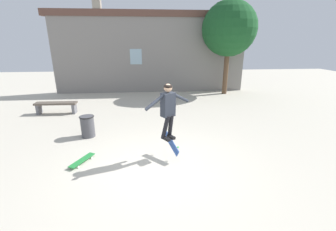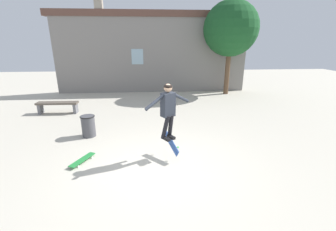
{
  "view_description": "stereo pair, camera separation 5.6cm",
  "coord_description": "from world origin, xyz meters",
  "px_view_note": "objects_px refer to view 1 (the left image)",
  "views": [
    {
      "loc": [
        -0.25,
        -5.1,
        3.05
      ],
      "look_at": [
        0.25,
        0.39,
        1.23
      ],
      "focal_mm": 24.0,
      "sensor_mm": 36.0,
      "label": 1
    },
    {
      "loc": [
        -0.19,
        -5.11,
        3.05
      ],
      "look_at": [
        0.25,
        0.39,
        1.23
      ],
      "focal_mm": 24.0,
      "sensor_mm": 36.0,
      "label": 2
    }
  ],
  "objects_px": {
    "trash_bin": "(88,126)",
    "skateboard_flipping": "(171,143)",
    "skateboard_resting": "(82,160)",
    "park_bench": "(56,105)",
    "skater": "(168,107)",
    "tree_right": "(229,29)"
  },
  "relations": [
    {
      "from": "trash_bin",
      "to": "skateboard_flipping",
      "type": "distance_m",
      "value": 3.11
    },
    {
      "from": "skateboard_resting",
      "to": "park_bench",
      "type": "bearing_deg",
      "value": 53.22
    },
    {
      "from": "skater",
      "to": "skateboard_flipping",
      "type": "height_order",
      "value": "skater"
    },
    {
      "from": "park_bench",
      "to": "skateboard_resting",
      "type": "xyz_separation_m",
      "value": [
        2.26,
        -4.48,
        -0.3
      ]
    },
    {
      "from": "skateboard_flipping",
      "to": "trash_bin",
      "type": "bearing_deg",
      "value": -142.77
    },
    {
      "from": "skater",
      "to": "trash_bin",
      "type": "bearing_deg",
      "value": -156.48
    },
    {
      "from": "skater",
      "to": "skateboard_resting",
      "type": "bearing_deg",
      "value": -121.37
    },
    {
      "from": "trash_bin",
      "to": "skateboard_resting",
      "type": "height_order",
      "value": "trash_bin"
    },
    {
      "from": "skater",
      "to": "skateboard_resting",
      "type": "height_order",
      "value": "skater"
    },
    {
      "from": "skater",
      "to": "skateboard_flipping",
      "type": "distance_m",
      "value": 1.05
    },
    {
      "from": "tree_right",
      "to": "skateboard_resting",
      "type": "height_order",
      "value": "tree_right"
    },
    {
      "from": "tree_right",
      "to": "skateboard_resting",
      "type": "relative_size",
      "value": 6.43
    },
    {
      "from": "trash_bin",
      "to": "skateboard_flipping",
      "type": "height_order",
      "value": "trash_bin"
    },
    {
      "from": "tree_right",
      "to": "skateboard_resting",
      "type": "distance_m",
      "value": 10.74
    },
    {
      "from": "skater",
      "to": "skateboard_flipping",
      "type": "relative_size",
      "value": 1.93
    },
    {
      "from": "skateboard_flipping",
      "to": "park_bench",
      "type": "bearing_deg",
      "value": -153.98
    },
    {
      "from": "park_bench",
      "to": "trash_bin",
      "type": "xyz_separation_m",
      "value": [
        2.01,
        -2.73,
        0.01
      ]
    },
    {
      "from": "trash_bin",
      "to": "skater",
      "type": "relative_size",
      "value": 0.49
    },
    {
      "from": "trash_bin",
      "to": "skateboard_resting",
      "type": "bearing_deg",
      "value": -81.82
    },
    {
      "from": "tree_right",
      "to": "skateboard_resting",
      "type": "xyz_separation_m",
      "value": [
        -6.46,
        -7.76,
        -3.65
      ]
    },
    {
      "from": "skater",
      "to": "park_bench",
      "type": "bearing_deg",
      "value": -166.87
    },
    {
      "from": "park_bench",
      "to": "skateboard_flipping",
      "type": "relative_size",
      "value": 2.31
    }
  ]
}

